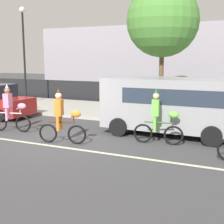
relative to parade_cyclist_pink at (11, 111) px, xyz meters
name	(u,v)px	position (x,y,z in m)	size (l,w,h in m)	color
ground_plane	(56,142)	(2.53, -0.58, -0.84)	(80.00, 80.00, 0.00)	#424244
road_centre_line	(47,145)	(2.53, -1.08, -0.84)	(36.00, 0.14, 0.01)	beige
sidewalk_curb	(125,112)	(2.53, 5.92, -0.77)	(60.00, 5.00, 0.15)	#ADAAA3
fence_line	(143,94)	(2.53, 8.82, -0.14)	(40.00, 0.08, 1.40)	black
building_backdrop	(215,61)	(5.68, 17.42, 1.88)	(28.00, 8.00, 5.44)	#99939E
parade_cyclist_pink	(11,111)	(0.00, 0.00, 0.00)	(1.70, 0.55, 1.92)	black
parade_cyclist_orange	(62,120)	(2.87, -0.64, 0.00)	(1.69, 0.57, 1.92)	black
parade_cyclist_lime	(159,120)	(5.90, 0.68, 0.00)	(1.71, 0.51, 1.92)	black
parked_van_grey	(172,102)	(5.99, 2.12, 0.44)	(5.00, 2.22, 2.18)	#99999E
street_lamp_post	(24,41)	(-4.40, 6.17, 3.15)	(0.36, 0.36, 5.86)	black
street_tree_near_lamp	(163,21)	(4.32, 6.45, 3.95)	(3.70, 3.70, 6.50)	brown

